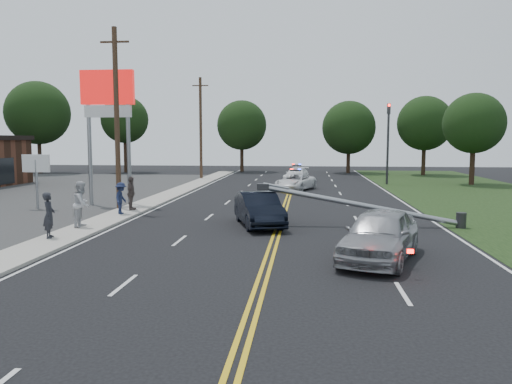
# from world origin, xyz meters

# --- Properties ---
(ground) EXTENTS (120.00, 120.00, 0.00)m
(ground) POSITION_xyz_m (0.00, 0.00, 0.00)
(ground) COLOR black
(ground) RESTS_ON ground
(sidewalk) EXTENTS (1.80, 70.00, 0.12)m
(sidewalk) POSITION_xyz_m (-8.40, 10.00, 0.06)
(sidewalk) COLOR #A49F94
(sidewalk) RESTS_ON ground
(centerline_yellow) EXTENTS (0.36, 80.00, 0.00)m
(centerline_yellow) POSITION_xyz_m (0.00, 10.00, 0.01)
(centerline_yellow) COLOR gold
(centerline_yellow) RESTS_ON ground
(pylon_sign) EXTENTS (3.20, 0.35, 8.00)m
(pylon_sign) POSITION_xyz_m (-10.50, 14.00, 6.00)
(pylon_sign) COLOR gray
(pylon_sign) RESTS_ON ground
(small_sign) EXTENTS (1.60, 0.14, 3.10)m
(small_sign) POSITION_xyz_m (-14.00, 12.00, 2.33)
(small_sign) COLOR gray
(small_sign) RESTS_ON ground
(traffic_signal) EXTENTS (0.28, 0.41, 7.05)m
(traffic_signal) POSITION_xyz_m (8.30, 30.00, 4.21)
(traffic_signal) COLOR #2D2D30
(traffic_signal) RESTS_ON ground
(fallen_streetlight) EXTENTS (9.36, 0.44, 1.91)m
(fallen_streetlight) POSITION_xyz_m (4.19, 8.00, 0.92)
(fallen_streetlight) COLOR #2D2D30
(fallen_streetlight) RESTS_ON ground
(utility_pole_mid) EXTENTS (1.60, 0.28, 10.00)m
(utility_pole_mid) POSITION_xyz_m (-9.20, 12.00, 5.08)
(utility_pole_mid) COLOR #382619
(utility_pole_mid) RESTS_ON ground
(utility_pole_far) EXTENTS (1.60, 0.28, 10.00)m
(utility_pole_far) POSITION_xyz_m (-9.20, 34.00, 5.08)
(utility_pole_far) COLOR #382619
(utility_pole_far) RESTS_ON ground
(tree_4) EXTENTS (7.30, 7.30, 10.68)m
(tree_4) POSITION_xyz_m (-29.88, 40.89, 7.02)
(tree_4) COLOR black
(tree_4) RESTS_ON ground
(tree_5) EXTENTS (5.61, 5.61, 9.13)m
(tree_5) POSITION_xyz_m (-20.47, 43.50, 6.31)
(tree_5) COLOR black
(tree_5) RESTS_ON ground
(tree_6) EXTENTS (6.06, 6.06, 8.73)m
(tree_6) POSITION_xyz_m (-6.71, 46.30, 5.68)
(tree_6) COLOR black
(tree_6) RESTS_ON ground
(tree_7) EXTENTS (6.25, 6.25, 8.47)m
(tree_7) POSITION_xyz_m (6.15, 45.10, 5.34)
(tree_7) COLOR black
(tree_7) RESTS_ON ground
(tree_8) EXTENTS (6.00, 6.00, 8.73)m
(tree_8) POSITION_xyz_m (14.19, 42.31, 5.72)
(tree_8) COLOR black
(tree_8) RESTS_ON ground
(tree_9) EXTENTS (5.23, 5.23, 7.97)m
(tree_9) POSITION_xyz_m (15.64, 30.46, 5.34)
(tree_9) COLOR black
(tree_9) RESTS_ON ground
(crashed_sedan) EXTENTS (2.90, 4.93, 1.53)m
(crashed_sedan) POSITION_xyz_m (-0.93, 7.72, 0.77)
(crashed_sedan) COLOR black
(crashed_sedan) RESTS_ON ground
(waiting_sedan) EXTENTS (3.57, 5.35, 1.69)m
(waiting_sedan) POSITION_xyz_m (3.62, 1.58, 0.85)
(waiting_sedan) COLOR #94959B
(waiting_sedan) RESTS_ON ground
(emergency_a) EXTENTS (3.56, 5.01, 1.27)m
(emergency_a) POSITION_xyz_m (0.37, 24.22, 0.63)
(emergency_a) COLOR silver
(emergency_a) RESTS_ON ground
(emergency_b) EXTENTS (2.59, 4.78, 1.32)m
(emergency_b) POSITION_xyz_m (0.30, 32.08, 0.66)
(emergency_b) COLOR white
(emergency_b) RESTS_ON ground
(bystander_a) EXTENTS (0.61, 0.75, 1.78)m
(bystander_a) POSITION_xyz_m (-8.75, 3.53, 1.01)
(bystander_a) COLOR #222329
(bystander_a) RESTS_ON sidewalk
(bystander_b) EXTENTS (0.82, 1.02, 2.01)m
(bystander_b) POSITION_xyz_m (-8.59, 6.06, 1.13)
(bystander_b) COLOR #B6B6BB
(bystander_b) RESTS_ON sidewalk
(bystander_c) EXTENTS (0.63, 1.07, 1.63)m
(bystander_c) POSITION_xyz_m (-8.27, 9.89, 0.94)
(bystander_c) COLOR #19213F
(bystander_c) RESTS_ON sidewalk
(bystander_d) EXTENTS (0.52, 1.10, 1.83)m
(bystander_d) POSITION_xyz_m (-8.25, 11.31, 1.03)
(bystander_d) COLOR #5B4D48
(bystander_d) RESTS_ON sidewalk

